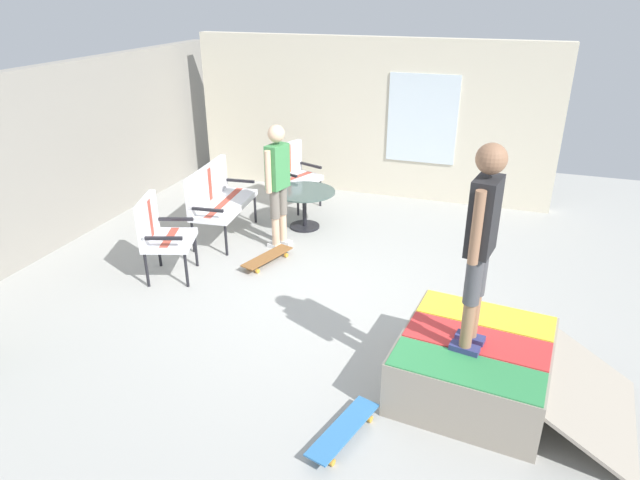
% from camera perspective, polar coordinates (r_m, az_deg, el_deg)
% --- Properties ---
extents(ground_plane, '(12.00, 12.00, 0.10)m').
position_cam_1_polar(ground_plane, '(6.43, 0.51, -6.66)').
color(ground_plane, '#A8A8A3').
extents(back_wall_cinderblock, '(9.00, 0.20, 2.37)m').
position_cam_1_polar(back_wall_cinderblock, '(8.02, -27.90, 6.53)').
color(back_wall_cinderblock, gray).
rests_on(back_wall_cinderblock, ground_plane).
extents(house_facade, '(0.23, 6.00, 2.56)m').
position_cam_1_polar(house_facade, '(9.50, 5.07, 12.30)').
color(house_facade, beige).
rests_on(house_facade, ground_plane).
extents(skate_ramp, '(1.52, 2.07, 0.53)m').
position_cam_1_polar(skate_ramp, '(5.16, 15.72, -12.23)').
color(skate_ramp, gray).
rests_on(skate_ramp, ground_plane).
extents(patio_bench, '(1.30, 0.67, 1.02)m').
position_cam_1_polar(patio_bench, '(7.95, -10.53, 4.52)').
color(patio_bench, black).
rests_on(patio_bench, ground_plane).
extents(patio_chair_near_house, '(0.78, 0.74, 1.02)m').
position_cam_1_polar(patio_chair_near_house, '(8.98, -2.80, 7.21)').
color(patio_chair_near_house, black).
rests_on(patio_chair_near_house, ground_plane).
extents(patio_chair_by_wall, '(0.76, 0.72, 1.02)m').
position_cam_1_polar(patio_chair_by_wall, '(6.95, -16.10, 0.95)').
color(patio_chair_by_wall, black).
rests_on(patio_chair_by_wall, ground_plane).
extents(patio_table, '(0.90, 0.90, 0.57)m').
position_cam_1_polar(patio_table, '(8.18, -1.60, 3.93)').
color(patio_table, black).
rests_on(patio_table, ground_plane).
extents(person_watching, '(0.47, 0.30, 1.68)m').
position_cam_1_polar(person_watching, '(7.40, -4.34, 6.34)').
color(person_watching, silver).
rests_on(person_watching, ground_plane).
extents(person_skater, '(0.47, 0.29, 1.73)m').
position_cam_1_polar(person_skater, '(4.43, 16.16, 0.49)').
color(person_skater, navy).
rests_on(person_skater, skate_ramp).
extents(skateboard_by_bench, '(0.82, 0.44, 0.10)m').
position_cam_1_polar(skateboard_by_bench, '(7.24, -5.39, -1.77)').
color(skateboard_by_bench, brown).
rests_on(skateboard_by_bench, ground_plane).
extents(skateboard_spare, '(0.82, 0.41, 0.10)m').
position_cam_1_polar(skateboard_spare, '(4.65, 2.41, -18.78)').
color(skateboard_spare, '#3372B2').
rests_on(skateboard_spare, ground_plane).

